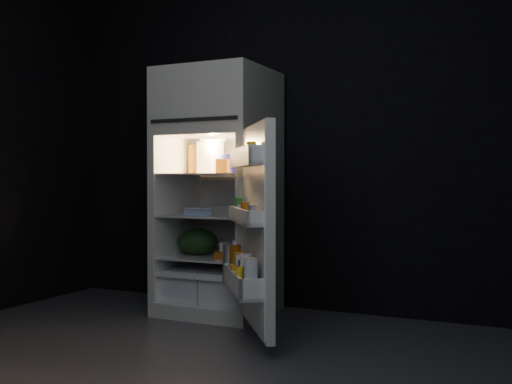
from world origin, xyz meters
The scene contains 17 objects.
floor centered at (0.00, 0.00, 0.00)m, with size 4.00×3.40×0.00m, color #48484D.
wall_back centered at (0.00, 1.70, 1.35)m, with size 4.00×0.00×2.70m, color black.
refrigerator centered at (-0.48, 1.32, 0.96)m, with size 0.76×0.71×1.78m.
fridge_door centered at (0.11, 0.64, 0.68)m, with size 0.58×0.69×1.22m.
milk_jug centered at (-0.57, 1.34, 1.15)m, with size 0.14×0.14×0.24m, color white.
mayo_jar centered at (-0.39, 1.30, 1.10)m, with size 0.12×0.12×0.14m, color #1C1E99.
jam_jar centered at (-0.26, 1.27, 1.09)m, with size 0.10×0.10×0.13m, color black.
amber_bottle centered at (-0.76, 1.41, 1.14)m, with size 0.08×0.08×0.22m, color gold.
small_carton centered at (-0.36, 1.14, 1.08)m, with size 0.08×0.06×0.10m, color orange.
egg_carton centered at (-0.36, 1.26, 0.76)m, with size 0.31×0.12×0.07m, color gray.
pie centered at (-0.62, 1.33, 0.75)m, with size 0.27×0.27×0.04m, color tan.
flat_package centered at (-0.55, 1.11, 0.75)m, with size 0.19×0.10×0.04m, color #8FABDE.
wrapped_pkg centered at (-0.26, 1.44, 0.75)m, with size 0.13×0.11×0.05m, color beige.
produce_bag centered at (-0.63, 1.25, 0.52)m, with size 0.31×0.26×0.20m, color #193815.
yogurt_tray centered at (-0.30, 1.16, 0.45)m, with size 0.24×0.13×0.05m, color #9D480D.
small_can_red centered at (-0.29, 1.44, 0.47)m, with size 0.07×0.07×0.09m, color #9D480D.
small_can_silver centered at (-0.24, 1.40, 0.47)m, with size 0.08×0.08×0.09m, color white.
Camera 1 is at (1.64, -2.55, 0.98)m, focal length 42.00 mm.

